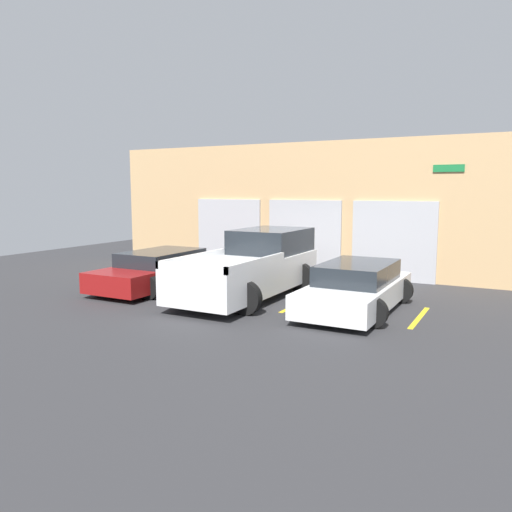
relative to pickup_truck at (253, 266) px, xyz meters
The scene contains 9 objects.
ground_plane 1.46m from the pickup_truck, 90.00° to the left, with size 28.00×28.00×0.00m, color #2D2D30.
shophouse_building 4.70m from the pickup_truck, 90.09° to the left, with size 16.28×0.68×4.59m.
pickup_truck is the anchor object (origin of this frame).
sedan_white 3.07m from the pickup_truck, ahead, with size 2.21×4.38×1.17m.
sedan_side 3.07m from the pickup_truck, behind, with size 2.26×4.52×1.12m.
parking_stripe_far_left 4.65m from the pickup_truck, behind, with size 0.12×2.20×0.01m, color gold.
parking_stripe_left 1.76m from the pickup_truck, 167.92° to the right, with size 0.12×2.20×0.01m, color gold.
parking_stripe_centre 1.76m from the pickup_truck, 12.08° to the right, with size 0.12×2.20×0.01m, color gold.
parking_stripe_right 4.65m from the pickup_truck, ahead, with size 0.12×2.20×0.01m, color gold.
Camera 1 is at (6.51, -13.25, 2.93)m, focal length 35.00 mm.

